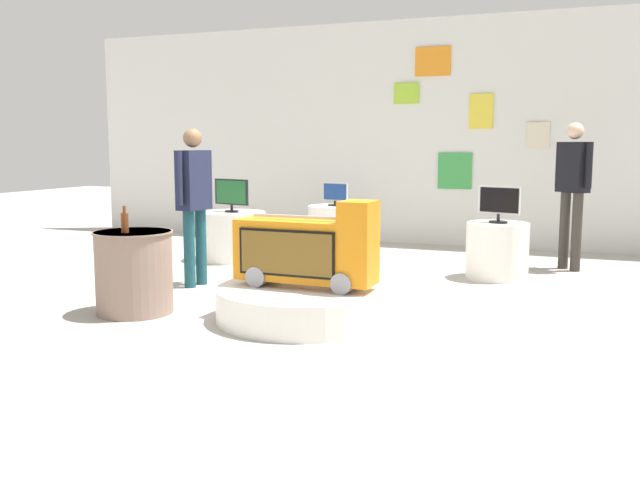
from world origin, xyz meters
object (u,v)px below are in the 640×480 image
display_pedestal_right_rear (497,251)px  shopper_browsing_near_truck (194,195)px  display_pedestal_center_rear (232,236)px  tv_on_right_rear (499,203)px  novelty_firetruck_tv (308,251)px  tv_on_left_rear (335,194)px  side_table_round (134,271)px  tv_on_center_rear (231,193)px  shopper_browsing_rear (573,184)px  main_display_pedestal (306,303)px  bottle_on_side_table (125,222)px  display_pedestal_left_rear (335,228)px

display_pedestal_right_rear → shopper_browsing_near_truck: shopper_browsing_near_truck is taller
display_pedestal_center_rear → tv_on_right_rear: 3.49m
novelty_firetruck_tv → display_pedestal_right_rear: novelty_firetruck_tv is taller
display_pedestal_right_rear → tv_on_right_rear: bearing=-72.9°
tv_on_left_rear → side_table_round: size_ratio=0.57×
tv_on_center_rear → shopper_browsing_rear: size_ratio=0.31×
display_pedestal_right_rear → shopper_browsing_rear: (0.76, 0.88, 0.73)m
side_table_round → tv_on_left_rear: bearing=85.2°
display_pedestal_center_rear → shopper_browsing_near_truck: 1.86m
tv_on_right_rear → shopper_browsing_rear: (0.75, 0.89, 0.18)m
tv_on_left_rear → tv_on_right_rear: (2.49, -1.41, 0.05)m
tv_on_left_rear → side_table_round: tv_on_left_rear is taller
main_display_pedestal → tv_on_right_rear: (1.31, 2.56, 0.73)m
shopper_browsing_rear → display_pedestal_right_rear: bearing=-130.6°
display_pedestal_center_rear → shopper_browsing_rear: shopper_browsing_rear is taller
main_display_pedestal → display_pedestal_center_rear: display_pedestal_center_rear is taller
bottle_on_side_table → tv_on_right_rear: bearing=46.5°
main_display_pedestal → novelty_firetruck_tv: (0.03, -0.01, 0.47)m
display_pedestal_center_rear → tv_on_center_rear: size_ratio=1.61×
display_pedestal_center_rear → display_pedestal_right_rear: 3.44m
display_pedestal_left_rear → tv_on_center_rear: (-0.95, -1.37, 0.56)m
display_pedestal_left_rear → tv_on_right_rear: bearing=-29.6°
tv_on_right_rear → shopper_browsing_rear: shopper_browsing_rear is taller
tv_on_right_rear → side_table_round: tv_on_right_rear is taller
novelty_firetruck_tv → display_pedestal_right_rear: bearing=63.4°
bottle_on_side_table → shopper_browsing_near_truck: (-0.13, 1.38, 0.14)m
main_display_pedestal → shopper_browsing_rear: size_ratio=0.88×
tv_on_left_rear → display_pedestal_left_rear: bearing=106.6°
tv_on_right_rear → side_table_round: size_ratio=0.65×
display_pedestal_right_rear → tv_on_right_rear: tv_on_right_rear is taller
tv_on_center_rear → bottle_on_side_table: bearing=-79.0°
side_table_round → shopper_browsing_near_truck: shopper_browsing_near_truck is taller
tv_on_center_rear → shopper_browsing_near_truck: size_ratio=0.33×
main_display_pedestal → tv_on_right_rear: bearing=62.8°
bottle_on_side_table → display_pedestal_center_rear: bearing=101.0°
tv_on_center_rear → tv_on_right_rear: tv_on_center_rear is taller
display_pedestal_center_rear → display_pedestal_right_rear: same height
tv_on_center_rear → display_pedestal_left_rear: bearing=55.3°
display_pedestal_left_rear → display_pedestal_right_rear: same height
main_display_pedestal → novelty_firetruck_tv: novelty_firetruck_tv is taller
tv_on_center_rear → display_pedestal_right_rear: size_ratio=0.78×
tv_on_left_rear → tv_on_center_rear: size_ratio=0.78×
display_pedestal_left_rear → shopper_browsing_rear: shopper_browsing_rear is taller
tv_on_right_rear → bottle_on_side_table: 4.15m
tv_on_center_rear → display_pedestal_right_rear: tv_on_center_rear is taller
novelty_firetruck_tv → main_display_pedestal: bearing=163.7°
tv_on_left_rear → tv_on_right_rear: 2.87m
display_pedestal_left_rear → tv_on_left_rear: 0.49m
display_pedestal_right_rear → bottle_on_side_table: 4.18m
novelty_firetruck_tv → display_pedestal_center_rear: novelty_firetruck_tv is taller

